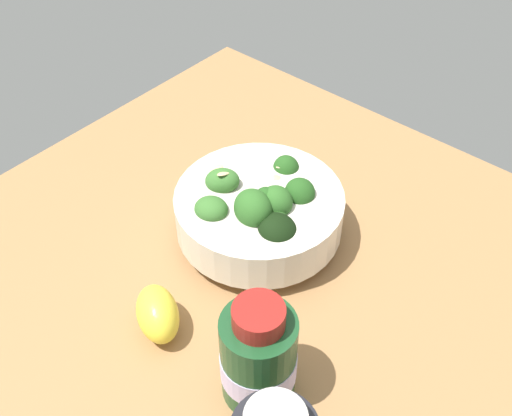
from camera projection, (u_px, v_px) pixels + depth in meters
ground_plane at (245, 259)px, 70.07cm from camera, size 62.90×62.90×3.92cm
bowl_of_broccoli at (257, 209)px, 67.22cm from camera, size 18.32×18.32×9.56cm
lemon_wedge at (158, 314)px, 59.30cm from camera, size 7.51×6.67×4.71cm
bottle_tall at (258, 357)px, 52.81cm from camera, size 6.71×6.71×11.66cm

